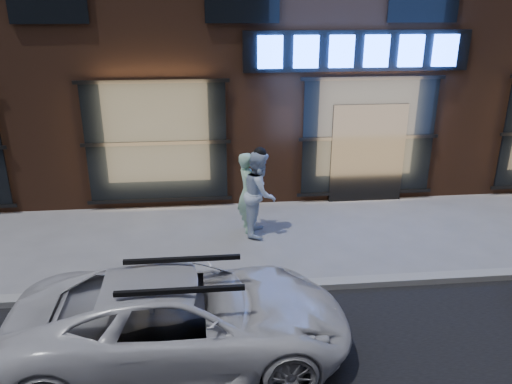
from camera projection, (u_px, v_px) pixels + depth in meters
ground at (430, 281)px, 8.81m from camera, size 90.00×90.00×0.00m
curb at (431, 278)px, 8.79m from camera, size 60.00×0.25×0.12m
man_bowtie at (248, 192)px, 10.51m from camera, size 0.49×0.68×1.74m
man_cap at (260, 193)px, 10.37m from camera, size 0.84×0.99×1.81m
white_suv at (184, 318)px, 6.73m from camera, size 4.57×2.19×1.26m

